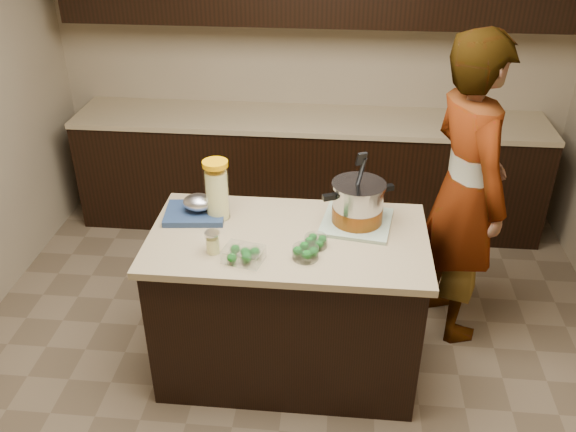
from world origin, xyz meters
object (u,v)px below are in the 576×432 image
object	(u,v)px
stock_pot	(358,205)
lemonade_pitcher	(217,192)
island	(288,303)
person	(465,192)

from	to	relation	value
stock_pot	lemonade_pitcher	bearing A→B (deg)	156.35
island	stock_pot	bearing A→B (deg)	23.89
island	lemonade_pitcher	bearing A→B (deg)	158.56
lemonade_pitcher	stock_pot	bearing A→B (deg)	0.11
stock_pot	lemonade_pitcher	world-z (taller)	stock_pot
island	person	world-z (taller)	person
stock_pot	lemonade_pitcher	xyz separation A→B (m)	(-0.75, -0.00, 0.04)
lemonade_pitcher	island	bearing A→B (deg)	-21.44
island	person	bearing A→B (deg)	27.47
island	lemonade_pitcher	xyz separation A→B (m)	(-0.40, 0.16, 0.60)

